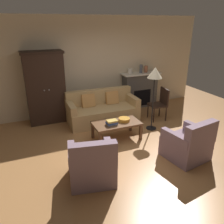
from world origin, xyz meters
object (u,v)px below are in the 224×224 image
object	(u,v)px
book_stack	(112,123)
mantel_vase_cream	(130,71)
fireplace	(140,90)
mantel_vase_terracotta	(146,69)
floor_lamp	(155,76)
mantel_vase_slate	(141,69)
coffee_table	(117,125)
side_chair_wooden	(160,102)
armchair_near_right	(188,144)
couch	(102,111)
fruit_bowl	(124,120)
armoire	(45,88)
armchair_near_left	(92,165)

from	to	relation	value
book_stack	mantel_vase_cream	distance (m)	2.41
fireplace	book_stack	bearing A→B (deg)	-133.41
mantel_vase_terracotta	floor_lamp	bearing A→B (deg)	-114.16
mantel_vase_slate	coffee_table	bearing A→B (deg)	-132.36
book_stack	mantel_vase_slate	xyz separation A→B (m)	(1.76, 1.84, 0.77)
coffee_table	mantel_vase_slate	size ratio (longest dim) A/B	4.35
mantel_vase_cream	side_chair_wooden	size ratio (longest dim) A/B	0.18
coffee_table	armchair_near_right	bearing A→B (deg)	-53.45
couch	floor_lamp	distance (m)	1.75
mantel_vase_terracotta	armchair_near_right	xyz separation A→B (m)	(-0.80, -3.09, -0.91)
book_stack	side_chair_wooden	xyz separation A→B (m)	(1.77, 0.70, 0.04)
couch	fruit_bowl	size ratio (longest dim) A/B	7.16
armoire	floor_lamp	size ratio (longest dim) A/B	1.20
mantel_vase_cream	armoire	bearing A→B (deg)	-178.66
fireplace	armchair_near_left	distance (m)	4.01
coffee_table	armchair_near_left	xyz separation A→B (m)	(-1.01, -1.25, -0.05)
fireplace	couch	size ratio (longest dim) A/B	0.65
fireplace	couch	world-z (taller)	fireplace
couch	book_stack	distance (m)	1.19
couch	fireplace	bearing A→B (deg)	23.91
fireplace	mantel_vase_slate	world-z (taller)	mantel_vase_slate
fruit_bowl	armchair_near_right	world-z (taller)	armchair_near_right
fireplace	coffee_table	size ratio (longest dim) A/B	1.15
armchair_near_right	mantel_vase_cream	bearing A→B (deg)	85.54
fireplace	floor_lamp	size ratio (longest dim) A/B	0.78
couch	armchair_near_left	size ratio (longest dim) A/B	2.14
couch	floor_lamp	size ratio (longest dim) A/B	1.20
armoire	mantel_vase_cream	world-z (taller)	armoire
book_stack	armchair_near_right	world-z (taller)	armchair_near_right
coffee_table	mantel_vase_slate	distance (m)	2.54
couch	mantel_vase_terracotta	size ratio (longest dim) A/B	9.39
couch	armchair_near_left	bearing A→B (deg)	-114.41
fireplace	armoire	distance (m)	2.98
book_stack	armchair_near_left	xyz separation A→B (m)	(-0.86, -1.17, -0.16)
armchair_near_right	floor_lamp	xyz separation A→B (m)	(0.07, 1.47, 1.07)
armchair_near_right	fireplace	bearing A→B (deg)	78.70
armoire	mantel_vase_terracotta	xyz separation A→B (m)	(3.13, 0.06, 0.25)
mantel_vase_terracotta	armchair_near_left	distance (m)	4.21
coffee_table	mantel_vase_cream	xyz separation A→B (m)	(1.23, 1.76, 0.84)
book_stack	armchair_near_left	distance (m)	1.46
couch	mantel_vase_cream	size ratio (longest dim) A/B	11.72
fireplace	side_chair_wooden	xyz separation A→B (m)	(0.02, -1.16, -0.06)
coffee_table	armchair_near_right	size ratio (longest dim) A/B	1.25
book_stack	armchair_near_right	size ratio (longest dim) A/B	0.29
armoire	armchair_near_left	xyz separation A→B (m)	(0.33, -2.95, -0.65)
mantel_vase_cream	armchair_near_left	world-z (taller)	mantel_vase_cream
fireplace	armchair_near_right	size ratio (longest dim) A/B	1.43
mantel_vase_cream	mantel_vase_slate	bearing A→B (deg)	0.00
fireplace	armchair_near_left	size ratio (longest dim) A/B	1.39
armoire	couch	distance (m)	1.65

